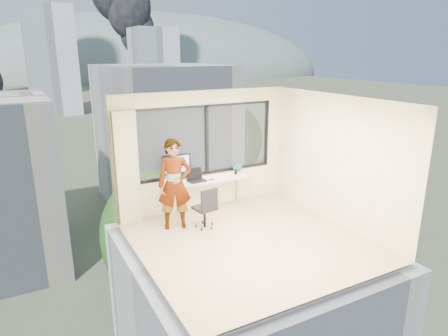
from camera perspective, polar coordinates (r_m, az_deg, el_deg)
floor at (r=7.50m, az=3.67°, el=-10.38°), size 4.00×4.00×0.01m
ceiling at (r=6.75m, az=4.07°, el=9.75°), size 4.00×4.00×0.01m
wall_front at (r=5.53m, az=14.95°, el=-6.24°), size 4.00×0.01×2.60m
wall_left at (r=6.24m, az=-11.95°, el=-3.40°), size 0.01×4.00×2.60m
wall_right at (r=8.22m, az=15.78°, el=1.13°), size 0.01×4.00×2.60m
window_wall at (r=8.68m, az=-2.84°, el=4.06°), size 3.30×0.16×1.55m
curtain at (r=8.09m, az=-13.82°, el=-0.07°), size 0.45×0.14×2.30m
desk at (r=8.69m, az=-2.06°, el=-3.83°), size 1.80×0.60×0.75m
chair at (r=7.86m, az=-2.83°, el=-5.60°), size 0.50×0.50×0.87m
person at (r=7.75m, az=-7.14°, el=-2.36°), size 0.75×0.60×1.80m
monitor at (r=8.30m, az=-6.85°, el=0.00°), size 0.61×0.17×0.60m
game_console at (r=8.48m, az=-7.72°, el=-1.53°), size 0.31×0.26×0.07m
laptop at (r=8.34m, az=-3.95°, el=-1.13°), size 0.40×0.42×0.24m
cellphone at (r=8.46m, az=-1.86°, el=-1.65°), size 0.12×0.06×0.01m
pen_cup at (r=8.84m, az=1.69°, el=-0.59°), size 0.08×0.08×0.09m
handbag at (r=9.05m, az=1.97°, el=0.11°), size 0.26×0.19×0.18m
exterior_ground at (r=126.92m, az=-26.50°, el=6.79°), size 400.00×400.00×0.04m
near_bldg_b at (r=47.30m, az=-8.42°, el=4.76°), size 14.00×13.00×16.00m
near_bldg_c at (r=49.13m, az=16.17°, el=1.11°), size 12.00×10.00×10.00m
far_tower_b at (r=126.23m, az=-23.67°, el=13.96°), size 13.00×13.00×30.00m
far_tower_c at (r=153.62m, az=-10.07°, el=14.49°), size 15.00×15.00×26.00m
hill_b at (r=342.19m, az=-10.83°, el=13.17°), size 300.00×220.00×96.00m
tree_b at (r=27.99m, az=-9.45°, el=-11.26°), size 7.60×7.60×9.00m
tree_c at (r=53.79m, az=1.03°, el=3.06°), size 8.40×8.40×10.00m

